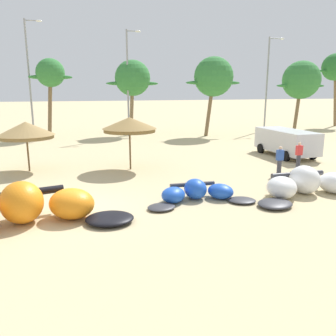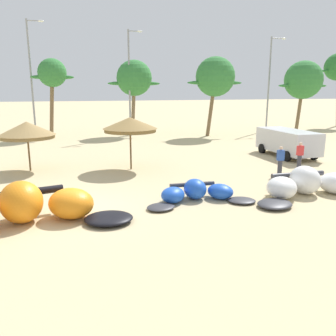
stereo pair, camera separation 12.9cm
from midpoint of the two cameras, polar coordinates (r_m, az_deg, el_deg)
The scene contains 16 objects.
ground_plane at distance 13.99m, azimuth -14.38°, elevation -6.84°, with size 260.00×260.00×0.00m, color #C6B284.
kite_left at distance 12.94m, azimuth -22.46°, elevation -6.39°, with size 7.30×4.16×1.49m.
kite_left_of_center at distance 14.76m, azimuth 5.02°, elevation -4.08°, with size 4.86×2.30×0.86m.
kite_center at distance 16.55m, azimuth 22.41°, elevation -2.60°, with size 6.42×2.94×1.27m.
beach_umbrella_middle at distance 21.19m, azimuth -22.00°, elevation 5.81°, with size 3.13×3.13×2.84m.
beach_umbrella_near_palms at distance 20.18m, azimuth -6.07°, elevation 7.10°, with size 3.13×3.13×3.05m.
parked_van at distance 25.78m, azimuth 19.03°, elevation 4.28°, with size 2.32×5.05×1.84m.
person_near_kites at distance 19.75m, azimuth 18.13°, elevation 1.11°, with size 0.36×0.24×1.62m.
person_by_umbrellas at distance 21.67m, azimuth 20.98°, elevation 1.89°, with size 0.36×0.24×1.62m.
palm_left_of_gap at distance 35.54m, azimuth -18.39°, elevation 14.41°, with size 3.98×2.65×7.45m.
palm_center_left at distance 36.06m, azimuth -5.47°, elevation 14.41°, with size 5.33×3.55×7.48m.
palm_center_right at distance 35.46m, azimuth 7.86°, elevation 14.56°, with size 5.79×3.86×7.73m.
palm_right_of_gap at distance 40.42m, azimuth 21.44°, elevation 13.26°, with size 5.96×3.98×7.55m.
lamppost_west at distance 35.91m, azimuth -21.32°, elevation 14.12°, with size 1.60×0.24×10.84m.
lamppost_west_center at distance 34.96m, azimuth -6.10°, elevation 14.33°, with size 1.45×0.24×10.13m.
lamppost_east_center at distance 40.99m, azimuth 16.52°, elevation 13.72°, with size 1.89×0.24×10.11m.
Camera 2 is at (-0.22, -13.22, 4.61)m, focal length 37.12 mm.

